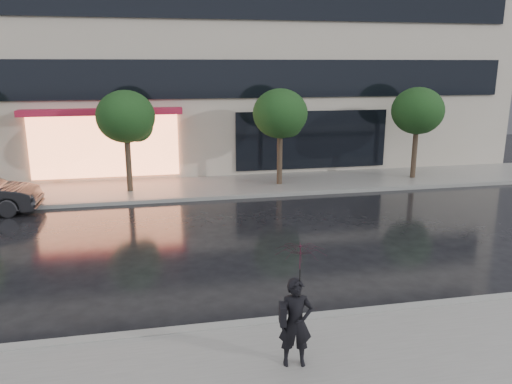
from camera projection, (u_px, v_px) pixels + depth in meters
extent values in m
plane|color=black|center=(257.00, 303.00, 10.59)|extent=(120.00, 120.00, 0.00)
cube|color=slate|center=(206.00, 187.00, 20.30)|extent=(60.00, 3.50, 0.12)
cube|color=gray|center=(268.00, 323.00, 9.62)|extent=(60.00, 0.25, 0.14)
cube|color=gray|center=(211.00, 198.00, 18.63)|extent=(60.00, 0.25, 0.14)
cube|color=black|center=(200.00, 79.00, 20.84)|extent=(28.00, 0.12, 1.60)
cube|color=#FF8C59|center=(105.00, 146.00, 20.72)|extent=(6.00, 0.10, 2.60)
cube|color=#AB1A38|center=(102.00, 112.00, 20.05)|extent=(6.40, 0.70, 0.25)
cube|color=black|center=(312.00, 140.00, 22.48)|extent=(7.00, 0.10, 2.60)
cube|color=#4C4C54|center=(502.00, 25.00, 40.20)|extent=(12.00, 12.00, 16.00)
cylinder|color=#33261C|center=(129.00, 166.00, 19.22)|extent=(0.22, 0.22, 2.20)
ellipsoid|color=black|center=(126.00, 117.00, 18.75)|extent=(2.20, 2.20, 1.98)
sphere|color=black|center=(137.00, 126.00, 19.11)|extent=(1.20, 1.20, 1.20)
cylinder|color=#33261C|center=(280.00, 160.00, 20.38)|extent=(0.22, 0.22, 2.20)
ellipsoid|color=black|center=(280.00, 113.00, 19.91)|extent=(2.20, 2.20, 1.98)
sphere|color=black|center=(288.00, 123.00, 20.27)|extent=(1.20, 1.20, 1.20)
cylinder|color=#33261C|center=(414.00, 155.00, 21.54)|extent=(0.22, 0.22, 2.20)
ellipsoid|color=black|center=(418.00, 111.00, 21.07)|extent=(2.20, 2.20, 1.98)
sphere|color=black|center=(423.00, 120.00, 21.44)|extent=(1.20, 1.20, 1.20)
imported|color=black|center=(296.00, 323.00, 8.05)|extent=(0.59, 0.43, 1.50)
imported|color=#3D0B1F|center=(300.00, 266.00, 7.81)|extent=(0.93, 0.94, 0.75)
cylinder|color=black|center=(300.00, 291.00, 7.91)|extent=(0.02, 0.02, 0.75)
cube|color=black|center=(283.00, 314.00, 7.94)|extent=(0.14, 0.29, 0.32)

